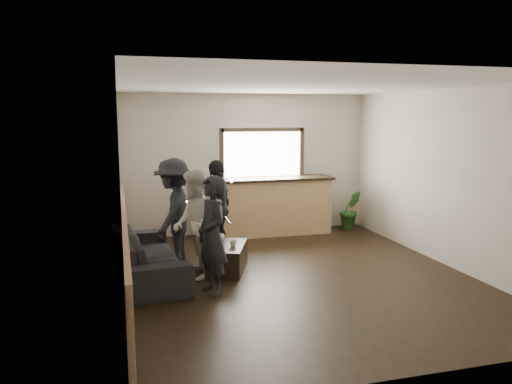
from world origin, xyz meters
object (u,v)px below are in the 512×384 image
object	(u,v)px
bar_counter	(266,203)
sofa	(148,255)
cup_b	(233,243)
coffee_table	(227,258)
potted_plant	(351,210)
person_b	(195,224)
cup_a	(220,238)
person_c	(174,213)
person_d	(218,208)
person_a	(212,236)

from	to	relation	value
bar_counter	sofa	world-z (taller)	bar_counter
cup_b	bar_counter	bearing A→B (deg)	62.38
coffee_table	potted_plant	xyz separation A→B (m)	(3.10, 2.11, 0.20)
cup_b	person_b	size ratio (longest dim) A/B	0.07
cup_b	person_b	bearing A→B (deg)	-173.29
sofa	coffee_table	xyz separation A→B (m)	(1.20, -0.03, -0.13)
cup_a	potted_plant	distance (m)	3.65
bar_counter	sofa	size ratio (longest dim) A/B	1.19
sofa	bar_counter	bearing A→B (deg)	-54.11
person_b	person_c	xyz separation A→B (m)	(-0.24, 0.61, 0.06)
cup_b	person_c	xyz separation A→B (m)	(-0.81, 0.55, 0.40)
cup_a	person_b	xyz separation A→B (m)	(-0.46, -0.46, 0.34)
coffee_table	sofa	bearing A→B (deg)	178.53
bar_counter	potted_plant	world-z (taller)	bar_counter
coffee_table	potted_plant	bearing A→B (deg)	34.15
cup_b	person_c	bearing A→B (deg)	146.10
potted_plant	person_c	world-z (taller)	person_c
coffee_table	person_d	size ratio (longest dim) A/B	0.56
bar_counter	cup_a	bearing A→B (deg)	-124.81
bar_counter	cup_b	world-z (taller)	bar_counter
potted_plant	person_a	bearing A→B (deg)	-139.33
person_b	person_d	distance (m)	1.19
person_b	coffee_table	bearing A→B (deg)	107.27
person_a	person_b	distance (m)	0.73
coffee_table	person_d	world-z (taller)	person_d
cup_a	person_c	bearing A→B (deg)	167.27
person_a	person_d	xyz separation A→B (m)	(0.43, 1.78, 0.02)
cup_b	person_a	size ratio (longest dim) A/B	0.07
bar_counter	person_d	distance (m)	1.78
sofa	coffee_table	world-z (taller)	sofa
coffee_table	person_a	distance (m)	1.15
cup_a	person_a	distance (m)	1.27
person_a	person_c	size ratio (longest dim) A/B	0.93
cup_b	potted_plant	bearing A→B (deg)	36.18
bar_counter	cup_a	size ratio (longest dim) A/B	20.10
cup_a	person_c	xyz separation A→B (m)	(-0.70, 0.16, 0.40)
sofa	potted_plant	bearing A→B (deg)	-69.23
bar_counter	cup_b	size ratio (longest dim) A/B	25.20
potted_plant	person_b	world-z (taller)	person_b
coffee_table	person_b	xyz separation A→B (m)	(-0.51, -0.18, 0.60)
potted_plant	person_d	world-z (taller)	person_d
cup_a	potted_plant	size ratio (longest dim) A/B	0.16
cup_a	person_c	world-z (taller)	person_c
person_b	person_c	bearing A→B (deg)	-161.51
person_a	person_b	xyz separation A→B (m)	(-0.11, 0.72, 0.01)
person_c	bar_counter	bearing A→B (deg)	156.17
person_b	person_a	bearing A→B (deg)	6.49
bar_counter	cup_a	distance (m)	2.29
coffee_table	person_b	world-z (taller)	person_b
sofa	person_a	size ratio (longest dim) A/B	1.42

